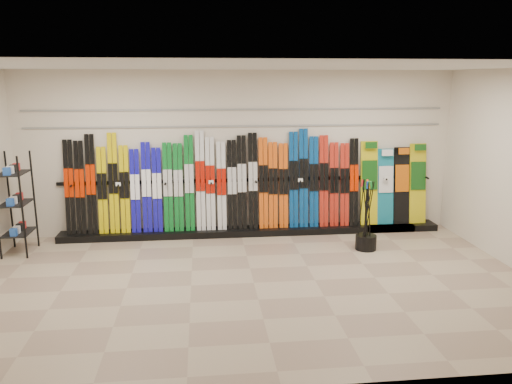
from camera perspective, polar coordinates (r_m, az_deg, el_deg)
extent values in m
plane|color=gray|center=(7.22, -0.25, -10.34)|extent=(8.00, 8.00, 0.00)
plane|color=beige|center=(9.23, -1.89, 4.46)|extent=(8.00, 0.00, 8.00)
plane|color=silver|center=(6.64, -0.27, 14.20)|extent=(8.00, 8.00, 0.00)
cube|color=black|center=(9.35, -0.34, -4.48)|extent=(8.00, 0.40, 0.12)
cube|color=black|center=(9.44, -20.57, 0.49)|extent=(0.17, 0.23, 1.68)
cube|color=black|center=(9.39, -19.48, 0.46)|extent=(0.17, 0.23, 1.66)
cube|color=black|center=(9.35, -18.34, 0.83)|extent=(0.17, 0.24, 1.77)
cube|color=#D6BF07|center=(9.32, -17.15, 0.17)|extent=(0.17, 0.21, 1.55)
cube|color=#D6BF07|center=(9.27, -15.99, 0.96)|extent=(0.17, 0.24, 1.79)
cube|color=#D6BF07|center=(9.25, -14.78, 0.29)|extent=(0.17, 0.22, 1.57)
cube|color=#1510A9|center=(9.23, -13.63, 0.11)|extent=(0.17, 0.21, 1.50)
cube|color=#1510A9|center=(9.20, -12.40, 0.52)|extent=(0.17, 0.22, 1.62)
cube|color=#1510A9|center=(9.18, -11.24, 0.23)|extent=(0.17, 0.21, 1.52)
cube|color=#0D6C23|center=(9.16, -10.03, 0.53)|extent=(0.17, 0.22, 1.61)
cube|color=#0D6C23|center=(9.15, -8.86, 0.52)|extent=(0.17, 0.22, 1.59)
cube|color=#0D6C23|center=(9.14, -7.63, 1.00)|extent=(0.17, 0.24, 1.74)
cube|color=silver|center=(9.13, -6.38, 1.27)|extent=(0.17, 0.25, 1.81)
cube|color=silver|center=(9.14, -5.24, 0.92)|extent=(0.17, 0.23, 1.69)
cube|color=silver|center=(9.15, -3.96, 0.68)|extent=(0.17, 0.22, 1.61)
cube|color=black|center=(9.16, -2.76, 0.80)|extent=(0.17, 0.22, 1.64)
cube|color=black|center=(9.16, -1.62, 1.08)|extent=(0.17, 0.23, 1.72)
cube|color=black|center=(9.18, -0.35, 1.25)|extent=(0.17, 0.24, 1.76)
cube|color=#E55510|center=(9.21, 0.85, 1.01)|extent=(0.17, 0.23, 1.68)
cube|color=#E55510|center=(9.23, 1.97, 0.76)|extent=(0.17, 0.22, 1.59)
cube|color=#E55510|center=(9.26, 3.16, 0.71)|extent=(0.17, 0.22, 1.57)
cube|color=navy|center=(9.29, 4.32, 1.38)|extent=(0.17, 0.24, 1.77)
cube|color=navy|center=(9.32, 5.47, 1.57)|extent=(0.17, 0.25, 1.83)
cube|color=navy|center=(9.37, 6.63, 1.15)|extent=(0.17, 0.23, 1.68)
cube|color=red|center=(9.41, 7.77, 1.23)|extent=(0.17, 0.23, 1.70)
cube|color=red|center=(9.47, 8.92, 0.85)|extent=(0.17, 0.22, 1.57)
cube|color=red|center=(9.52, 10.10, 0.82)|extent=(0.17, 0.21, 1.55)
cube|color=black|center=(9.57, 11.13, 1.11)|extent=(0.17, 0.22, 1.64)
cube|color=gold|center=(9.70, 12.80, 0.98)|extent=(0.33, 0.24, 1.58)
cube|color=#14728C|center=(9.81, 14.57, 0.60)|extent=(0.31, 0.22, 1.43)
cube|color=black|center=(9.93, 16.30, 0.70)|extent=(0.30, 0.23, 1.46)
cube|color=gold|center=(10.05, 17.99, 0.93)|extent=(0.32, 0.24, 1.52)
cube|color=black|center=(9.07, -25.76, -1.24)|extent=(0.40, 0.60, 1.67)
cylinder|color=black|center=(8.73, 12.44, -5.63)|extent=(0.35, 0.35, 0.25)
cylinder|color=black|center=(8.61, 12.52, -2.51)|extent=(0.02, 0.14, 1.18)
cylinder|color=black|center=(8.55, 12.53, -2.62)|extent=(0.02, 0.07, 1.18)
cylinder|color=black|center=(8.61, 12.54, -2.50)|extent=(0.03, 0.06, 1.18)
cylinder|color=black|center=(8.52, 12.82, -2.69)|extent=(0.15, 0.11, 1.17)
cylinder|color=black|center=(8.67, 12.40, -2.41)|extent=(0.03, 0.06, 1.18)
cylinder|color=black|center=(8.53, 12.73, -2.67)|extent=(0.14, 0.04, 1.18)
cylinder|color=black|center=(8.50, 12.44, -2.71)|extent=(0.02, 0.02, 1.18)
cylinder|color=black|center=(8.51, 12.53, -2.70)|extent=(0.15, 0.03, 1.17)
cylinder|color=black|center=(8.62, 11.86, -2.45)|extent=(0.11, 0.08, 1.18)
cylinder|color=black|center=(8.63, 12.46, -2.48)|extent=(0.14, 0.13, 1.17)
cube|color=gray|center=(9.15, -1.90, 7.54)|extent=(7.60, 0.02, 0.03)
cube|color=gray|center=(9.13, -1.91, 9.41)|extent=(7.60, 0.02, 0.03)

